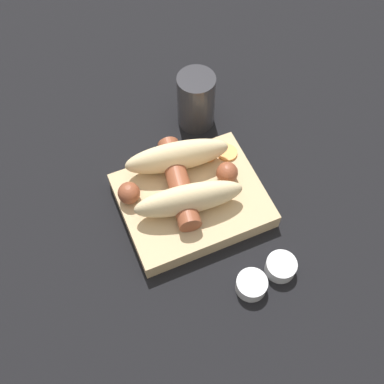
# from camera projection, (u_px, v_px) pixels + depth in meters

# --- Properties ---
(ground_plane) EXTENTS (3.00, 3.00, 0.00)m
(ground_plane) POSITION_uv_depth(u_px,v_px,m) (192.00, 205.00, 0.74)
(ground_plane) COLOR black
(food_tray) EXTENTS (0.21, 0.17, 0.03)m
(food_tray) POSITION_uv_depth(u_px,v_px,m) (192.00, 200.00, 0.73)
(food_tray) COLOR tan
(food_tray) RESTS_ON ground_plane
(bread_roll) EXTENTS (0.17, 0.14, 0.05)m
(bread_roll) POSITION_uv_depth(u_px,v_px,m) (183.00, 177.00, 0.70)
(bread_roll) COLOR beige
(bread_roll) RESTS_ON food_tray
(sausage) EXTENTS (0.18, 0.15, 0.03)m
(sausage) POSITION_uv_depth(u_px,v_px,m) (179.00, 183.00, 0.70)
(sausage) COLOR brown
(sausage) RESTS_ON food_tray
(pickled_veggies) EXTENTS (0.06, 0.05, 0.00)m
(pickled_veggies) POSITION_uv_depth(u_px,v_px,m) (222.00, 152.00, 0.75)
(pickled_veggies) COLOR orange
(pickled_veggies) RESTS_ON food_tray
(condiment_cup_near) EXTENTS (0.04, 0.04, 0.02)m
(condiment_cup_near) POSITION_uv_depth(u_px,v_px,m) (251.00, 285.00, 0.66)
(condiment_cup_near) COLOR silver
(condiment_cup_near) RESTS_ON ground_plane
(condiment_cup_far) EXTENTS (0.04, 0.04, 0.02)m
(condiment_cup_far) POSITION_uv_depth(u_px,v_px,m) (281.00, 267.00, 0.68)
(condiment_cup_far) COLOR silver
(condiment_cup_far) RESTS_ON ground_plane
(drink_glass) EXTENTS (0.06, 0.06, 0.10)m
(drink_glass) POSITION_uv_depth(u_px,v_px,m) (196.00, 101.00, 0.78)
(drink_glass) COLOR #333338
(drink_glass) RESTS_ON ground_plane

